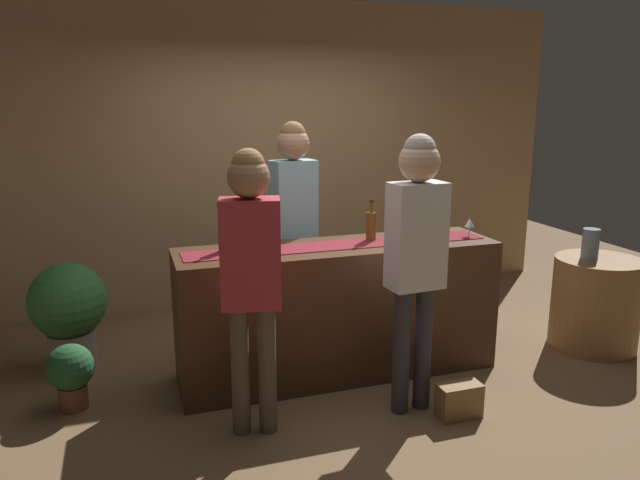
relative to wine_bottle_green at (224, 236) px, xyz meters
name	(u,v)px	position (x,y,z in m)	size (l,w,h in m)	color
ground_plane	(338,371)	(0.80, -0.06, -1.08)	(10.00, 10.00, 0.00)	brown
back_wall	(273,154)	(0.80, 1.84, 0.37)	(6.00, 0.12, 2.90)	tan
bar_counter	(338,310)	(0.80, -0.06, -0.60)	(2.30, 0.60, 0.97)	#472B19
counter_runner_cloth	(339,245)	(0.80, -0.06, -0.11)	(2.19, 0.28, 0.01)	maroon
wine_bottle_green	(224,236)	(0.00, 0.00, 0.00)	(0.07, 0.07, 0.30)	#194723
wine_bottle_amber	(371,226)	(1.07, 0.00, 0.00)	(0.07, 0.07, 0.30)	brown
wine_bottle_clear	(443,222)	(1.64, -0.05, 0.00)	(0.07, 0.07, 0.30)	#B2C6C1
wine_glass_near_customer	(261,237)	(0.24, -0.07, -0.01)	(0.07, 0.07, 0.14)	silver
wine_glass_mid_counter	(409,228)	(1.32, -0.13, -0.01)	(0.07, 0.07, 0.14)	silver
wine_glass_far_end	(469,223)	(1.82, -0.12, -0.01)	(0.07, 0.07, 0.14)	silver
bartender	(294,209)	(0.64, 0.52, 0.06)	(0.37, 0.26, 1.81)	#26262B
customer_sipping	(416,243)	(1.06, -0.73, 0.03)	(0.35, 0.25, 1.78)	#33333D
customer_browsing	(251,263)	(0.04, -0.68, -0.02)	(0.38, 0.27, 1.72)	brown
round_side_table	(595,303)	(2.94, -0.27, -0.71)	(0.68, 0.68, 0.74)	olive
vase_on_side_table	(590,244)	(2.87, -0.23, -0.22)	(0.13, 0.13, 0.24)	slate
potted_plant_tall	(69,309)	(-1.07, 0.60, -0.61)	(0.56, 0.56, 0.82)	#9E9389
potted_plant_small	(71,372)	(-1.03, -0.03, -0.82)	(0.30, 0.30, 0.44)	brown
handbag	(459,400)	(1.31, -0.91, -0.97)	(0.28, 0.14, 0.22)	olive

